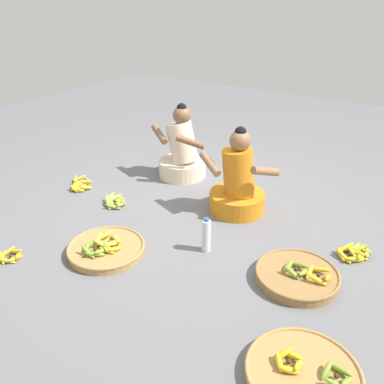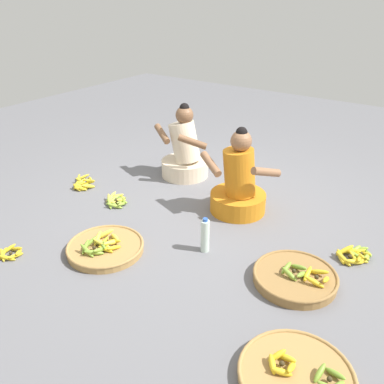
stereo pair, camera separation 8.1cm
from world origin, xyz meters
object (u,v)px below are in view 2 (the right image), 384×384
vendor_woman_behind (185,153)px  banana_basket_front_center (105,247)px  loose_bananas_back_right (83,184)px  loose_bananas_front_right (10,253)px  banana_basket_near_bicycle (296,376)px  loose_bananas_back_left (116,200)px  water_bottle (205,236)px  vendor_woman_front (239,185)px  banana_basket_mid_right (295,277)px  loose_bananas_mid_left (355,255)px

vendor_woman_behind → banana_basket_front_center: (0.35, -1.57, -0.22)m
vendor_woman_behind → loose_bananas_back_right: 1.14m
loose_bananas_back_right → loose_bananas_front_right: 1.29m
banana_basket_near_bicycle → loose_bananas_back_left: bearing=157.6°
vendor_woman_behind → banana_basket_front_center: 1.62m
banana_basket_near_bicycle → water_bottle: (-1.08, 0.74, 0.10)m
vendor_woman_behind → loose_bananas_back_left: (-0.17, -0.92, -0.24)m
water_bottle → loose_bananas_back_right: bearing=171.9°
vendor_woman_behind → loose_bananas_front_right: vendor_woman_behind is taller
vendor_woman_front → loose_bananas_front_right: bearing=-123.5°
vendor_woman_behind → loose_bananas_front_right: 2.07m
banana_basket_front_center → loose_bananas_back_left: 0.83m
loose_bananas_back_right → vendor_woman_behind: bearing=50.3°
vendor_woman_front → vendor_woman_behind: size_ratio=1.00×
vendor_woman_behind → loose_bananas_back_right: size_ratio=2.41×
vendor_woman_front → vendor_woman_behind: (-0.88, 0.37, -0.00)m
banana_basket_mid_right → banana_basket_near_bicycle: size_ratio=0.95×
vendor_woman_front → loose_bananas_back_right: size_ratio=2.42×
vendor_woman_behind → loose_bananas_back_left: bearing=-100.3°
loose_bananas_front_right → loose_bananas_mid_left: bearing=34.4°
vendor_woman_front → banana_basket_near_bicycle: 1.91m
banana_basket_mid_right → loose_bananas_front_right: bearing=-153.4°
water_bottle → vendor_woman_behind: bearing=132.2°
vendor_woman_behind → loose_bananas_front_right: (-0.22, -2.04, -0.24)m
banana_basket_front_center → loose_bananas_mid_left: 1.98m
banana_basket_near_bicycle → loose_bananas_front_right: (-2.30, -0.20, -0.01)m
vendor_woman_front → loose_bananas_front_right: vendor_woman_front is taller
loose_bananas_front_right → loose_bananas_back_right: bearing=112.4°
vendor_woman_front → loose_bananas_back_left: (-1.05, -0.55, -0.24)m
vendor_woman_front → loose_bananas_back_right: 1.68m
vendor_woman_behind → banana_basket_near_bicycle: vendor_woman_behind is taller
water_bottle → vendor_woman_front: bearing=98.7°
banana_basket_mid_right → water_bottle: 0.76m
vendor_woman_behind → banana_basket_mid_right: size_ratio=1.36×
loose_bananas_mid_left → banana_basket_front_center: bearing=-147.7°
loose_bananas_back_left → water_bottle: bearing=-8.8°
vendor_woman_behind → banana_basket_mid_right: (1.75, -1.06, -0.22)m
vendor_woman_front → loose_bananas_back_left: vendor_woman_front is taller
banana_basket_near_bicycle → loose_bananas_mid_left: size_ratio=2.05×
banana_basket_front_center → water_bottle: bearing=36.0°
banana_basket_mid_right → loose_bananas_back_left: 1.92m
vendor_woman_behind → loose_bananas_mid_left: (2.02, -0.51, -0.24)m
loose_bananas_front_right → banana_basket_mid_right: bearing=26.6°
banana_basket_near_bicycle → vendor_woman_front: bearing=129.0°
loose_bananas_front_right → water_bottle: size_ratio=0.68×
loose_bananas_front_right → water_bottle: 1.55m
loose_bananas_back_right → banana_basket_mid_right: bearing=-4.7°
vendor_woman_behind → banana_basket_near_bicycle: size_ratio=1.29×
banana_basket_front_center → loose_bananas_back_right: bearing=146.0°
loose_bananas_mid_left → banana_basket_mid_right: bearing=-116.5°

